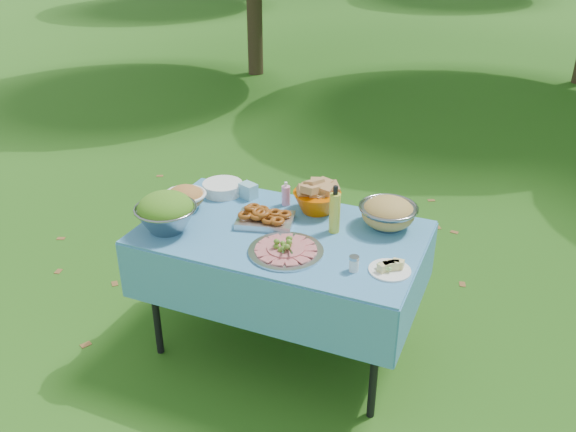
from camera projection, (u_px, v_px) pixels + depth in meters
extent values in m
plane|color=#113509|center=(282.00, 345.00, 3.53)|extent=(80.00, 80.00, 0.00)
cube|color=#80D2F6|center=(282.00, 291.00, 3.36)|extent=(1.46, 0.86, 0.76)
cylinder|color=white|center=(223.00, 188.00, 3.57)|extent=(0.25, 0.25, 0.07)
cube|color=#89C8DA|center=(248.00, 191.00, 3.52)|extent=(0.11, 0.10, 0.09)
cylinder|color=#FC9AC4|center=(286.00, 193.00, 3.42)|extent=(0.06, 0.06, 0.14)
cube|color=silver|center=(265.00, 217.00, 3.24)|extent=(0.34, 0.28, 0.07)
cylinder|color=#B9BCC0|center=(286.00, 245.00, 2.97)|extent=(0.47, 0.47, 0.09)
cylinder|color=#C9CF3C|center=(335.00, 209.00, 3.12)|extent=(0.06, 0.06, 0.26)
cylinder|color=white|center=(390.00, 266.00, 2.83)|extent=(0.23, 0.23, 0.05)
cylinder|color=white|center=(354.00, 264.00, 2.83)|extent=(0.05, 0.05, 0.08)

